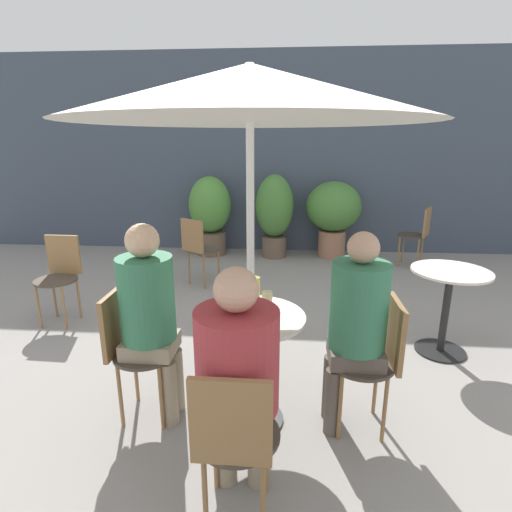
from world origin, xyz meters
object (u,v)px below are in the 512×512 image
object	(u,v)px
cafe_table_near	(251,347)
beer_glass_1	(267,307)
bistro_chair_0	(131,342)
beer_glass_0	(229,303)
bistro_chair_3	(198,245)
seated_person_1	(238,374)
bistro_chair_4	(419,231)
seated_person_2	(356,317)
seated_person_0	(150,308)
potted_plant_0	(210,212)
beer_glass_2	(255,292)
umbrella	(250,94)
bistro_chair_2	(377,353)
cafe_table_far	(448,296)
bistro_chair_1	(234,435)
potted_plant_1	(274,211)
potted_plant_2	(333,211)
bistro_chair_5	(60,270)

from	to	relation	value
cafe_table_near	beer_glass_1	distance (m)	0.33
bistro_chair_0	beer_glass_0	size ratio (longest dim) A/B	4.31
beer_glass_0	bistro_chair_0	bearing A→B (deg)	174.40
bistro_chair_3	seated_person_1	bearing A→B (deg)	137.73
bistro_chair_4	seated_person_2	xyz separation A→B (m)	(-1.42, -3.41, 0.22)
beer_glass_0	seated_person_0	bearing A→B (deg)	172.90
bistro_chair_3	seated_person_1	xyz separation A→B (m)	(0.85, -3.00, 0.20)
bistro_chair_0	potted_plant_0	xyz separation A→B (m)	(-0.23, 3.83, 0.16)
beer_glass_2	umbrella	bearing A→B (deg)	-96.86
bistro_chair_4	bistro_chair_2	bearing A→B (deg)	8.14
cafe_table_far	umbrella	size ratio (longest dim) A/B	0.35
bistro_chair_4	seated_person_0	xyz separation A→B (m)	(-2.64, -3.40, 0.24)
bistro_chair_1	potted_plant_1	distance (m)	4.52
potted_plant_0	bistro_chair_2	bearing A→B (deg)	-65.82
seated_person_0	potted_plant_2	world-z (taller)	seated_person_0
bistro_chair_0	umbrella	distance (m)	1.61
seated_person_2	umbrella	world-z (taller)	umbrella
bistro_chair_4	seated_person_1	bearing A→B (deg)	1.89
umbrella	cafe_table_near	bearing A→B (deg)	-99.46
seated_person_0	seated_person_1	size ratio (longest dim) A/B	1.04
beer_glass_2	potted_plant_2	bearing A→B (deg)	76.68
potted_plant_1	umbrella	distance (m)	3.96
beer_glass_1	potted_plant_2	distance (m)	4.00
seated_person_1	beer_glass_0	xyz separation A→B (m)	(-0.12, 0.55, 0.10)
bistro_chair_2	bistro_chair_1	bearing A→B (deg)	-45.00
cafe_table_far	cafe_table_near	bearing A→B (deg)	-147.18
beer_glass_1	umbrella	distance (m)	1.13
bistro_chair_1	beer_glass_1	bearing A→B (deg)	-98.60
beer_glass_1	potted_plant_0	xyz separation A→B (m)	(-1.07, 3.92, -0.14)
bistro_chair_3	seated_person_2	world-z (taller)	seated_person_2
beer_glass_0	umbrella	distance (m)	1.13
seated_person_1	umbrella	world-z (taller)	umbrella
beer_glass_2	cafe_table_near	bearing A→B (deg)	-96.86
cafe_table_far	seated_person_2	bearing A→B (deg)	-132.79
bistro_chair_2	beer_glass_1	bearing A→B (deg)	-82.28
seated_person_0	seated_person_2	size ratio (longest dim) A/B	1.02
cafe_table_far	potted_plant_2	distance (m)	2.93
potted_plant_1	bistro_chair_1	bearing A→B (deg)	-90.23
cafe_table_far	seated_person_2	distance (m)	1.36
bistro_chair_3	seated_person_1	distance (m)	3.12
bistro_chair_1	beer_glass_0	world-z (taller)	beer_glass_0
bistro_chair_0	seated_person_1	size ratio (longest dim) A/B	0.69
bistro_chair_5	bistro_chair_0	bearing A→B (deg)	-45.73
potted_plant_0	umbrella	world-z (taller)	umbrella
cafe_table_far	seated_person_1	xyz separation A→B (m)	(-1.52, -1.58, 0.22)
cafe_table_far	seated_person_1	size ratio (longest dim) A/B	0.59
beer_glass_0	potted_plant_1	size ratio (longest dim) A/B	0.16
beer_glass_0	potted_plant_1	xyz separation A→B (m)	(0.13, 3.82, -0.12)
seated_person_1	potted_plant_0	size ratio (longest dim) A/B	1.01
bistro_chair_5	bistro_chair_2	bearing A→B (deg)	-24.47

